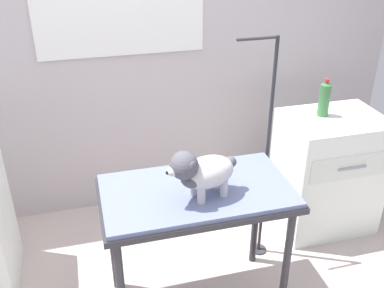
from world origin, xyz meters
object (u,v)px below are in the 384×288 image
at_px(grooming_arm, 265,164).
at_px(cabinet_right, 327,172).
at_px(soda_bottle, 324,99).
at_px(dog, 201,172).
at_px(grooming_table, 197,202).

distance_m(grooming_arm, cabinet_right, 0.68).
bearing_deg(soda_bottle, dog, -148.67).
height_order(dog, soda_bottle, soda_bottle).
relative_size(grooming_table, grooming_arm, 0.68).
height_order(dog, cabinet_right, dog).
distance_m(cabinet_right, soda_bottle, 0.57).
bearing_deg(grooming_table, grooming_arm, 29.94).
relative_size(grooming_table, soda_bottle, 3.98).
height_order(grooming_arm, cabinet_right, grooming_arm).
xyz_separation_m(grooming_arm, dog, (-0.53, -0.39, 0.26)).
xyz_separation_m(grooming_table, dog, (0.00, -0.08, 0.24)).
relative_size(grooming_arm, cabinet_right, 1.74).
distance_m(grooming_arm, dog, 0.71).
bearing_deg(grooming_arm, grooming_table, -150.06).
bearing_deg(dog, grooming_table, 90.09).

